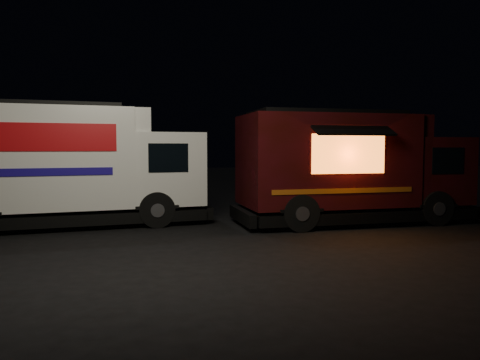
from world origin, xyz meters
name	(u,v)px	position (x,y,z in m)	size (l,w,h in m)	color
ground	(209,235)	(0.00, 0.00, 0.00)	(80.00, 80.00, 0.00)	black
white_truck	(74,165)	(-3.59, 2.39, 1.76)	(7.78, 2.65, 3.53)	silver
red_truck	(353,167)	(4.65, 1.07, 1.68)	(7.21, 2.65, 3.35)	#370A0F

